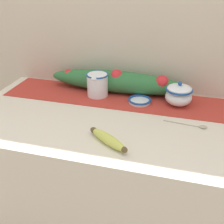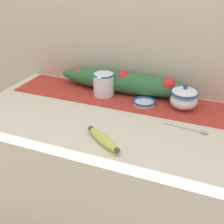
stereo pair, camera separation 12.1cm
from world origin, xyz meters
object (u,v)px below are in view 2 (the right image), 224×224
Objects in this scene: sugar_bowl at (184,98)px; small_dish at (144,102)px; banana at (103,139)px; cream_pitcher at (104,83)px; spoon at (200,132)px.

sugar_bowl is 0.19m from small_dish.
cream_pitcher is at bearing 112.99° from banana.
cream_pitcher reaches higher than sugar_bowl.
cream_pitcher is at bearing 172.94° from small_dish.
sugar_bowl is 0.69× the size of spoon.
banana is (-0.05, -0.38, 0.01)m from small_dish.
cream_pitcher is 0.71× the size of banana.
cream_pitcher is 0.24m from small_dish.
banana is at bearing -97.90° from small_dish.
cream_pitcher reaches higher than banana.
sugar_bowl is 0.22m from spoon.
small_dish is at bearing -171.71° from sugar_bowl.
spoon is (0.51, -0.19, -0.06)m from cream_pitcher.
banana is (0.17, -0.41, -0.05)m from cream_pitcher.
cream_pitcher is 0.55m from spoon.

